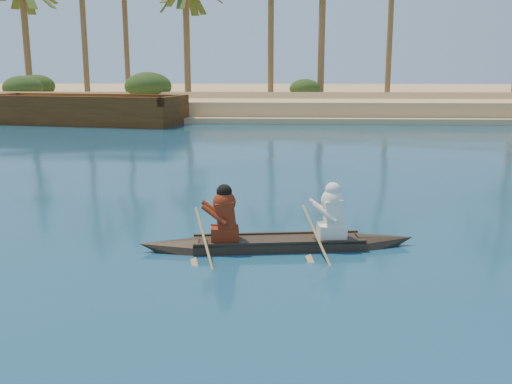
# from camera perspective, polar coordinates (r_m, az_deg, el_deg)

# --- Properties ---
(ground) EXTENTS (160.00, 160.00, 0.00)m
(ground) POSITION_cam_1_polar(r_m,az_deg,el_deg) (14.08, -4.05, -1.62)
(ground) COLOR #0C3650
(ground) RESTS_ON ground
(sandy_embankment) EXTENTS (150.00, 51.00, 1.50)m
(sandy_embankment) POSITION_cam_1_polar(r_m,az_deg,el_deg) (60.55, 1.21, 9.46)
(sandy_embankment) COLOR tan
(sandy_embankment) RESTS_ON ground
(palm_grove) EXTENTS (110.00, 14.00, 16.00)m
(palm_grove) POSITION_cam_1_polar(r_m,az_deg,el_deg) (48.83, 0.85, 17.60)
(palm_grove) COLOR #344E1B
(palm_grove) RESTS_ON ground
(shrub_cluster) EXTENTS (100.00, 6.00, 2.40)m
(shrub_cluster) POSITION_cam_1_polar(r_m,az_deg,el_deg) (45.16, 0.67, 9.40)
(shrub_cluster) COLOR #1E3413
(shrub_cluster) RESTS_ON ground
(canoe) EXTENTS (5.32, 1.39, 1.45)m
(canoe) POSITION_cam_1_polar(r_m,az_deg,el_deg) (10.85, 2.27, -4.25)
(canoe) COLOR #30251A
(canoe) RESTS_ON ground
(barge_mid) EXTENTS (13.25, 6.66, 2.11)m
(barge_mid) POSITION_cam_1_polar(r_m,az_deg,el_deg) (37.98, -16.92, 7.68)
(barge_mid) COLOR #5F3514
(barge_mid) RESTS_ON ground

